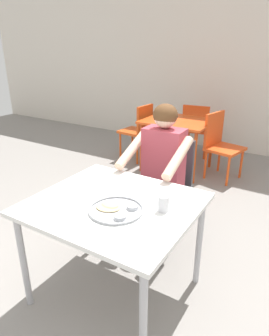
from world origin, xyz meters
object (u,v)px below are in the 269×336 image
at_px(chair_red_far, 196,127).
at_px(chair_foreground, 169,180).
at_px(table_background_red, 178,126).
at_px(chair_red_right, 220,142).
at_px(chair_red_left, 139,128).
at_px(drinking_cup, 164,203).
at_px(thali_tray, 116,209).
at_px(table_foreground, 114,212).
at_px(diner_foreground, 159,165).

bearing_deg(chair_red_far, chair_foreground, -75.80).
xyz_separation_m(table_background_red, chair_red_right, (0.59, 0.05, -0.14)).
height_order(chair_red_right, chair_red_far, chair_red_right).
height_order(chair_red_left, chair_red_far, chair_red_left).
bearing_deg(drinking_cup, chair_red_right, 98.30).
xyz_separation_m(thali_tray, chair_foreground, (-0.13, 1.03, -0.24)).
bearing_deg(drinking_cup, table_background_red, 111.84).
xyz_separation_m(drinking_cup, chair_red_far, (-0.91, 3.02, -0.31)).
relative_size(table_foreground, thali_tray, 3.06).
xyz_separation_m(table_foreground, chair_red_left, (-1.27, 2.45, -0.16)).
height_order(drinking_cup, chair_red_right, chair_red_right).
relative_size(thali_tray, chair_red_right, 0.39).
height_order(table_foreground, chair_red_left, chair_red_left).
bearing_deg(chair_red_right, thali_tray, -87.58).
relative_size(thali_tray, diner_foreground, 0.27).
bearing_deg(diner_foreground, thali_tray, -81.12).
height_order(table_background_red, chair_red_far, chair_red_far).
bearing_deg(thali_tray, chair_red_left, 118.03).
distance_m(table_foreground, diner_foreground, 0.73).
relative_size(diner_foreground, chair_red_right, 1.43).
relative_size(table_background_red, chair_red_left, 1.04).
xyz_separation_m(thali_tray, table_background_red, (-0.70, 2.50, -0.12)).
relative_size(diner_foreground, table_background_red, 1.37).
distance_m(chair_red_left, chair_red_far, 0.93).
bearing_deg(diner_foreground, drinking_cup, -60.68).
distance_m(chair_foreground, chair_red_right, 1.52).
height_order(diner_foreground, chair_red_right, diner_foreground).
height_order(table_foreground, thali_tray, thali_tray).
relative_size(chair_foreground, chair_red_far, 1.08).
distance_m(thali_tray, chair_foreground, 1.07).
xyz_separation_m(thali_tray, diner_foreground, (-0.13, 0.81, -0.01)).
relative_size(chair_red_right, chair_red_far, 1.04).
bearing_deg(chair_foreground, table_background_red, 111.21).
relative_size(chair_red_left, chair_red_far, 1.04).
distance_m(table_foreground, chair_red_far, 3.15).
height_order(thali_tray, chair_foreground, chair_foreground).
relative_size(table_foreground, diner_foreground, 0.83).
relative_size(table_foreground, chair_foreground, 1.15).
bearing_deg(chair_red_left, table_foreground, -62.54).
relative_size(table_foreground, drinking_cup, 10.24).
relative_size(drinking_cup, table_background_red, 0.11).
xyz_separation_m(thali_tray, chair_red_right, (-0.11, 2.55, -0.26)).
bearing_deg(table_foreground, diner_foreground, 93.85).
bearing_deg(table_background_red, table_foreground, -75.57).
relative_size(diner_foreground, chair_red_left, 1.43).
xyz_separation_m(chair_red_right, chair_red_far, (-0.56, 0.63, -0.01)).
xyz_separation_m(thali_tray, drinking_cup, (0.24, 0.15, 0.04)).
xyz_separation_m(drinking_cup, chair_red_left, (-1.59, 2.39, -0.29)).
relative_size(thali_tray, drinking_cup, 3.35).
bearing_deg(chair_red_far, chair_red_left, -136.95).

